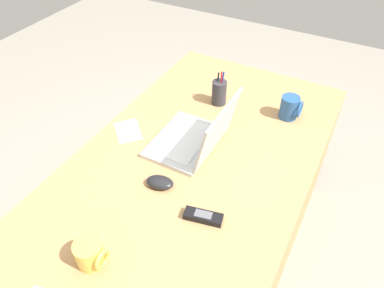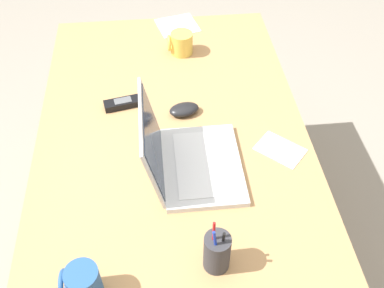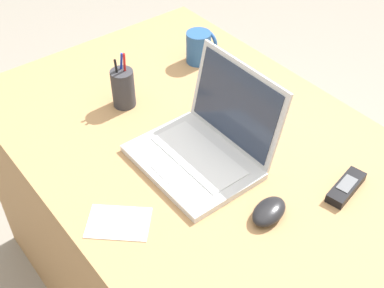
# 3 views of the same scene
# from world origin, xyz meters

# --- Properties ---
(desk) EXTENTS (1.59, 0.88, 0.75)m
(desk) POSITION_xyz_m (0.00, 0.00, 0.37)
(desk) COLOR tan
(desk) RESTS_ON ground
(laptop) EXTENTS (0.32, 0.29, 0.24)m
(laptop) POSITION_xyz_m (-0.08, -0.03, 0.79)
(laptop) COLOR silver
(laptop) RESTS_ON desk
(computer_mouse) EXTENTS (0.08, 0.11, 0.03)m
(computer_mouse) POSITION_xyz_m (0.17, -0.05, 0.76)
(computer_mouse) COLOR black
(computer_mouse) RESTS_ON desk
(coffee_mug_tall) EXTENTS (0.08, 0.09, 0.10)m
(coffee_mug_tall) POSITION_xyz_m (-0.45, 0.25, 0.80)
(coffee_mug_tall) COLOR #26518C
(coffee_mug_tall) RESTS_ON desk
(cordless_phone) EXTENTS (0.07, 0.14, 0.03)m
(cordless_phone) POSITION_xyz_m (0.23, 0.16, 0.76)
(cordless_phone) COLOR black
(cordless_phone) RESTS_ON desk
(pen_holder) EXTENTS (0.07, 0.07, 0.18)m
(pen_holder) POSITION_xyz_m (-0.41, -0.08, 0.81)
(pen_holder) COLOR #333338
(pen_holder) RESTS_ON desk
(paper_note_left) EXTENTS (0.17, 0.17, 0.00)m
(paper_note_left) POSITION_xyz_m (-0.03, -0.33, 0.75)
(paper_note_left) COLOR white
(paper_note_left) RESTS_ON desk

